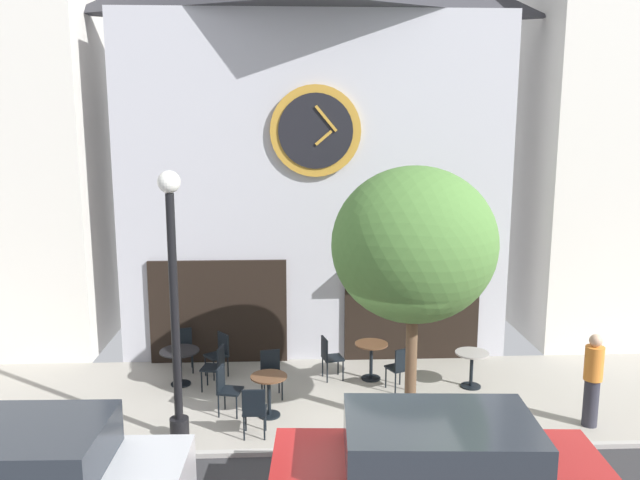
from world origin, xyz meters
name	(u,v)px	position (x,y,z in m)	size (l,w,h in m)	color
clock_building	(314,128)	(-0.67, 5.38, 5.12)	(8.57, 3.67, 9.86)	#B2B2BC
street_lamp	(174,307)	(-3.10, 0.65, 2.29)	(0.36, 0.36, 4.51)	black
street_tree	(414,245)	(0.85, 0.93, 3.22)	(2.78, 2.50, 4.55)	brown
cafe_table_near_door	(180,359)	(-3.47, 2.91, 0.54)	(0.79, 0.79, 0.73)	black
cafe_table_rightmost	(269,389)	(-1.62, 1.42, 0.52)	(0.66, 0.66, 0.77)	black
cafe_table_center_right	(371,354)	(0.43, 3.02, 0.54)	(0.68, 0.68, 0.77)	black
cafe_table_center_left	(472,363)	(2.39, 2.53, 0.50)	(0.67, 0.67, 0.73)	black
cafe_chair_facing_street	(220,351)	(-2.72, 3.37, 0.53)	(0.56, 0.56, 0.90)	black
cafe_chair_corner	(226,386)	(-2.41, 1.54, 0.53)	(0.48, 0.48, 0.90)	black
cafe_chair_by_entrance	(400,365)	(0.93, 2.41, 0.53)	(0.53, 0.53, 0.90)	black
cafe_chair_under_awning	(254,408)	(-1.84, 0.61, 0.53)	(0.41, 0.41, 0.90)	black
cafe_chair_mid_row	(329,355)	(-0.44, 3.06, 0.53)	(0.48, 0.48, 0.90)	black
cafe_chair_facing_wall	(216,364)	(-2.70, 2.63, 0.53)	(0.47, 0.47, 0.90)	black
cafe_chair_curbside	(271,370)	(-1.61, 2.28, 0.53)	(0.47, 0.47, 0.90)	black
cafe_chair_left_end	(183,346)	(-3.52, 3.70, 0.53)	(0.47, 0.47, 0.90)	black
pedestrian_orange	(593,379)	(4.01, 0.79, 0.86)	(0.36, 0.36, 1.67)	#2D2D38
parked_car_red	(439,477)	(0.67, -2.00, 0.76)	(4.39, 2.21, 1.55)	maroon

